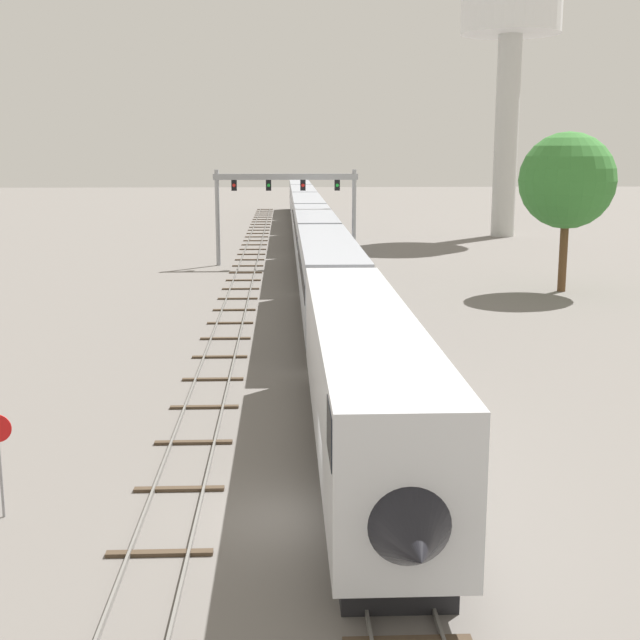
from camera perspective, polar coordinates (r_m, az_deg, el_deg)
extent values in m
plane|color=slate|center=(23.52, -1.25, -13.06)|extent=(400.00, 400.00, 0.00)
cube|color=slate|center=(81.99, -1.20, 4.62)|extent=(0.07, 200.00, 0.16)
cube|color=slate|center=(82.04, -0.20, 4.62)|extent=(0.07, 200.00, 0.16)
cube|color=#473828|center=(21.82, 4.30, -14.99)|extent=(2.60, 0.24, 0.10)
cube|color=#473828|center=(25.44, 3.25, -11.00)|extent=(2.60, 0.24, 0.10)
cube|color=#473828|center=(29.16, 2.48, -8.01)|extent=(2.60, 0.24, 0.10)
cube|color=#473828|center=(32.95, 1.89, -5.71)|extent=(2.60, 0.24, 0.10)
cube|color=#473828|center=(36.78, 1.43, -3.88)|extent=(2.60, 0.24, 0.10)
cube|color=#473828|center=(40.65, 1.06, -2.40)|extent=(2.60, 0.24, 0.10)
cube|color=#473828|center=(44.54, 0.75, -1.18)|extent=(2.60, 0.24, 0.10)
cube|color=#473828|center=(48.44, 0.49, -0.15)|extent=(2.60, 0.24, 0.10)
cube|color=#473828|center=(52.36, 0.27, 0.73)|extent=(2.60, 0.24, 0.10)
cube|color=#473828|center=(56.30, 0.08, 1.48)|extent=(2.60, 0.24, 0.10)
cube|color=#473828|center=(60.24, -0.08, 2.13)|extent=(2.60, 0.24, 0.10)
cube|color=#473828|center=(64.19, -0.22, 2.70)|extent=(2.60, 0.24, 0.10)
cube|color=#473828|center=(68.14, -0.35, 3.21)|extent=(2.60, 0.24, 0.10)
cube|color=#473828|center=(72.10, -0.46, 3.66)|extent=(2.60, 0.24, 0.10)
cube|color=#473828|center=(76.06, -0.57, 4.07)|extent=(2.60, 0.24, 0.10)
cube|color=#473828|center=(80.03, -0.66, 4.43)|extent=(2.60, 0.24, 0.10)
cube|color=#473828|center=(84.00, -0.74, 4.76)|extent=(2.60, 0.24, 0.10)
cube|color=#473828|center=(87.97, -0.82, 5.06)|extent=(2.60, 0.24, 0.10)
cube|color=#473828|center=(91.95, -0.89, 5.33)|extent=(2.60, 0.24, 0.10)
cube|color=#473828|center=(95.93, -0.95, 5.58)|extent=(2.60, 0.24, 0.10)
cube|color=#473828|center=(99.91, -1.01, 5.81)|extent=(2.60, 0.24, 0.10)
cube|color=#473828|center=(103.89, -1.06, 6.03)|extent=(2.60, 0.24, 0.10)
cube|color=#473828|center=(107.87, -1.11, 6.23)|extent=(2.60, 0.24, 0.10)
cube|color=#473828|center=(111.85, -1.16, 6.41)|extent=(2.60, 0.24, 0.10)
cube|color=#473828|center=(115.84, -1.20, 6.58)|extent=(2.60, 0.24, 0.10)
cube|color=#473828|center=(119.82, -1.24, 6.74)|extent=(2.60, 0.24, 0.10)
cube|color=#473828|center=(123.81, -1.28, 6.89)|extent=(2.60, 0.24, 0.10)
cube|color=#473828|center=(127.80, -1.32, 7.03)|extent=(2.60, 0.24, 0.10)
cube|color=#473828|center=(131.78, -1.35, 7.16)|extent=(2.60, 0.24, 0.10)
cube|color=#473828|center=(135.77, -1.38, 7.28)|extent=(2.60, 0.24, 0.10)
cube|color=#473828|center=(139.76, -1.41, 7.40)|extent=(2.60, 0.24, 0.10)
cube|color=#473828|center=(143.75, -1.44, 7.51)|extent=(2.60, 0.24, 0.10)
cube|color=#473828|center=(147.74, -1.47, 7.62)|extent=(2.60, 0.24, 0.10)
cube|color=#473828|center=(151.73, -1.49, 7.71)|extent=(2.60, 0.24, 0.10)
cube|color=#473828|center=(155.73, -1.52, 7.81)|extent=(2.60, 0.24, 0.10)
cube|color=#473828|center=(159.72, -1.54, 7.90)|extent=(2.60, 0.24, 0.10)
cube|color=#473828|center=(163.71, -1.56, 7.98)|extent=(2.60, 0.24, 0.10)
cube|color=#473828|center=(167.70, -1.58, 8.06)|extent=(2.60, 0.24, 0.10)
cube|color=#473828|center=(171.70, -1.60, 8.14)|extent=(2.60, 0.24, 0.10)
cube|color=#473828|center=(175.69, -1.62, 8.21)|extent=(2.60, 0.24, 0.10)
cube|color=#473828|center=(179.68, -1.64, 8.28)|extent=(2.60, 0.24, 0.10)
cube|color=slate|center=(62.28, -5.89, 2.40)|extent=(0.07, 160.00, 0.16)
cube|color=slate|center=(62.21, -4.56, 2.42)|extent=(0.07, 160.00, 0.16)
cube|color=#473828|center=(21.91, -10.66, -15.05)|extent=(2.60, 0.24, 0.10)
cube|color=#473828|center=(25.52, -9.38, -11.07)|extent=(2.60, 0.24, 0.10)
cube|color=#473828|center=(29.23, -8.44, -8.09)|extent=(2.60, 0.24, 0.10)
cube|color=#473828|center=(33.01, -7.72, -5.78)|extent=(2.60, 0.24, 0.10)
cube|color=#473828|center=(36.84, -7.16, -3.95)|extent=(2.60, 0.24, 0.10)
cube|color=#473828|center=(40.70, -6.70, -2.46)|extent=(2.60, 0.24, 0.10)
cube|color=#473828|center=(44.58, -6.33, -1.23)|extent=(2.60, 0.24, 0.10)
cube|color=#473828|center=(48.48, -6.01, -0.20)|extent=(2.60, 0.24, 0.10)
cube|color=#473828|center=(52.40, -5.75, 0.68)|extent=(2.60, 0.24, 0.10)
cube|color=#473828|center=(56.33, -5.51, 1.43)|extent=(2.60, 0.24, 0.10)
cube|color=#473828|center=(60.27, -5.31, 2.09)|extent=(2.60, 0.24, 0.10)
cube|color=#473828|center=(64.22, -5.14, 2.66)|extent=(2.60, 0.24, 0.10)
cube|color=#473828|center=(68.17, -4.98, 3.17)|extent=(2.60, 0.24, 0.10)
cube|color=#473828|center=(72.13, -4.84, 3.62)|extent=(2.60, 0.24, 0.10)
cube|color=#473828|center=(76.09, -4.72, 4.03)|extent=(2.60, 0.24, 0.10)
cube|color=#473828|center=(80.05, -4.61, 4.40)|extent=(2.60, 0.24, 0.10)
cube|color=#473828|center=(84.02, -4.51, 4.73)|extent=(2.60, 0.24, 0.10)
cube|color=#473828|center=(88.00, -4.41, 5.03)|extent=(2.60, 0.24, 0.10)
cube|color=#473828|center=(91.97, -4.33, 5.30)|extent=(2.60, 0.24, 0.10)
cube|color=#473828|center=(95.95, -4.25, 5.56)|extent=(2.60, 0.24, 0.10)
cube|color=#473828|center=(99.92, -4.18, 5.79)|extent=(2.60, 0.24, 0.10)
cube|color=#473828|center=(103.90, -4.11, 6.00)|extent=(2.60, 0.24, 0.10)
cube|color=#473828|center=(107.89, -4.05, 6.20)|extent=(2.60, 0.24, 0.10)
cube|color=#473828|center=(111.87, -3.99, 6.38)|extent=(2.60, 0.24, 0.10)
cube|color=#473828|center=(115.85, -3.94, 6.56)|extent=(2.60, 0.24, 0.10)
cube|color=#473828|center=(119.84, -3.89, 6.72)|extent=(2.60, 0.24, 0.10)
cube|color=#473828|center=(123.82, -3.84, 6.87)|extent=(2.60, 0.24, 0.10)
cube|color=#473828|center=(127.81, -3.80, 7.01)|extent=(2.60, 0.24, 0.10)
cube|color=#473828|center=(131.80, -3.76, 7.14)|extent=(2.60, 0.24, 0.10)
cube|color=#473828|center=(135.79, -3.72, 7.26)|extent=(2.60, 0.24, 0.10)
cube|color=#473828|center=(139.78, -3.68, 7.38)|extent=(2.60, 0.24, 0.10)
cube|color=silver|center=(26.49, 2.88, -3.57)|extent=(3.00, 20.15, 3.80)
cone|color=black|center=(17.01, 6.11, -13.84)|extent=(2.88, 2.60, 2.88)
cube|color=black|center=(17.72, 5.55, -7.40)|extent=(3.04, 1.80, 1.10)
cube|color=black|center=(27.21, 2.83, -8.46)|extent=(2.52, 18.14, 1.00)
cube|color=#9EA3AD|center=(47.19, 0.55, 3.06)|extent=(3.00, 20.15, 3.80)
cube|color=black|center=(47.14, 0.55, 3.54)|extent=(3.04, 18.54, 0.90)
cube|color=black|center=(47.60, 0.54, 0.20)|extent=(2.52, 18.14, 1.00)
cube|color=#9EA3AD|center=(68.17, -0.36, 5.63)|extent=(3.00, 20.15, 3.80)
cube|color=black|center=(68.13, -0.37, 5.96)|extent=(3.04, 18.54, 0.90)
cube|color=black|center=(68.46, -0.36, 3.63)|extent=(2.52, 18.14, 1.00)
cube|color=#9EA3AD|center=(89.24, -0.85, 6.99)|extent=(3.00, 20.15, 3.80)
cube|color=black|center=(89.21, -0.85, 7.24)|extent=(3.04, 18.54, 0.90)
cube|color=black|center=(89.45, -0.84, 5.45)|extent=(2.52, 18.14, 1.00)
cube|color=#9EA3AD|center=(110.33, -1.15, 7.82)|extent=(3.00, 20.15, 3.80)
cube|color=black|center=(110.31, -1.15, 8.03)|extent=(3.04, 18.54, 0.90)
cube|color=black|center=(110.51, -1.14, 6.58)|extent=(2.52, 18.14, 1.00)
cube|color=#9EA3AD|center=(131.45, -1.35, 8.39)|extent=(3.00, 20.15, 3.80)
cube|color=black|center=(131.43, -1.36, 8.57)|extent=(3.04, 18.54, 0.90)
cube|color=black|center=(131.59, -1.35, 7.35)|extent=(2.52, 18.14, 1.00)
cylinder|color=#999BA0|center=(72.65, -6.85, 6.78)|extent=(0.36, 0.36, 8.01)
cylinder|color=#999BA0|center=(72.68, 2.29, 6.85)|extent=(0.36, 0.36, 8.01)
cube|color=#999BA0|center=(72.25, -2.30, 9.53)|extent=(12.10, 0.36, 0.50)
cube|color=black|center=(72.44, -5.75, 8.94)|extent=(0.44, 0.32, 0.90)
sphere|color=red|center=(72.25, -5.76, 8.93)|extent=(0.28, 0.28, 0.28)
cube|color=black|center=(72.34, -3.45, 8.97)|extent=(0.44, 0.32, 0.90)
sphere|color=green|center=(72.15, -3.45, 8.96)|extent=(0.28, 0.28, 0.28)
cube|color=black|center=(72.34, -1.15, 8.99)|extent=(0.44, 0.32, 0.90)
sphere|color=red|center=(72.15, -1.14, 8.98)|extent=(0.28, 0.28, 0.28)
cube|color=black|center=(72.46, 1.15, 8.99)|extent=(0.44, 0.32, 0.90)
sphere|color=green|center=(72.27, 1.16, 8.98)|extent=(0.28, 0.28, 0.28)
cylinder|color=beige|center=(98.78, 12.32, 11.83)|extent=(2.60, 2.60, 21.89)
cylinder|color=white|center=(99.85, 12.67, 19.54)|extent=(10.74, 10.74, 4.95)
cylinder|color=gray|center=(24.66, -20.51, -9.86)|extent=(0.08, 0.08, 2.20)
cylinder|color=brown|center=(61.25, 15.93, 4.31)|extent=(0.56, 0.56, 5.32)
sphere|color=#387A33|center=(60.88, 16.18, 8.93)|extent=(6.52, 6.52, 6.52)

